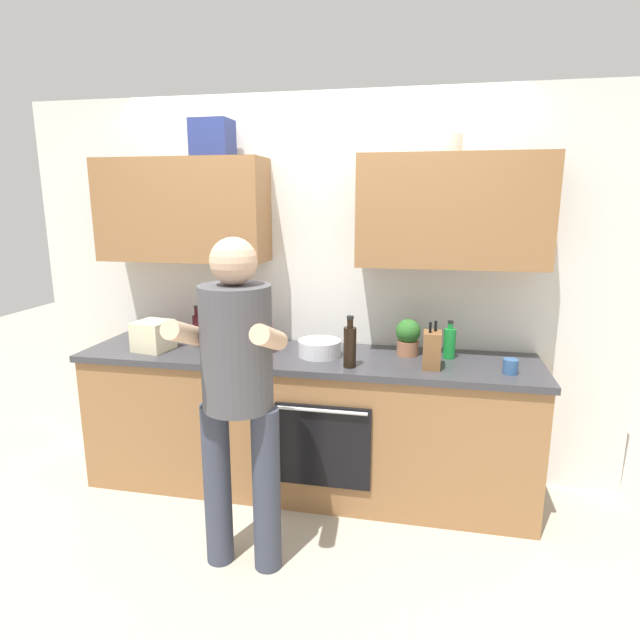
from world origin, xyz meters
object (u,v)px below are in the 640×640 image
Objects in this scene: bottle_hotsauce at (268,335)px; mixing_bowl at (319,348)px; person_standing at (237,382)px; potted_herb at (408,336)px; cup_ceramic at (160,333)px; bottle_vinegar at (245,325)px; bottle_wine at (197,327)px; bottle_soy at (350,346)px; cup_tea at (510,366)px; grocery_bag_rice at (153,336)px; knife_block at (432,350)px; bottle_soda at (449,343)px; bottle_water at (267,333)px; cup_stoneware at (194,340)px.

mixing_bowl is at bearing 0.33° from bottle_hotsauce.
potted_herb is at bearing 50.41° from person_standing.
bottle_vinegar is at bearing -0.51° from cup_ceramic.
bottle_wine is at bearing 167.61° from mixing_bowl.
bottle_soy reaches higher than bottle_wine.
cup_tea is (1.43, -0.12, -0.08)m from bottle_hotsauce.
grocery_bag_rice is (-0.17, -0.28, -0.00)m from bottle_wine.
potted_herb is at bearing -0.99° from cup_ceramic.
cup_ceramic is at bearing 171.83° from knife_block.
potted_herb is at bearing 8.83° from bottle_hotsauce.
person_standing is 7.18× the size of bottle_soda.
cup_ceramic is (-1.93, 0.05, -0.05)m from bottle_soda.
bottle_soda is 1.12× the size of grocery_bag_rice.
bottle_soda reaches higher than mixing_bowl.
bottle_soy reaches higher than potted_herb.
potted_herb is (0.92, -0.05, 0.04)m from bottle_water.
bottle_water reaches higher than cup_ceramic.
bottle_wine reaches higher than potted_herb.
bottle_soda is at bearing 8.24° from mixing_bowl.
cup_stoneware is (-0.53, 0.05, -0.08)m from bottle_hotsauce.
cup_tea is (0.89, 0.06, -0.09)m from bottle_soy.
bottle_soy is at bearing -12.28° from cup_stoneware.
knife_block is at bearing -10.76° from bottle_wine.
bottle_vinegar is 3.61× the size of cup_stoneware.
potted_herb is (0.53, 0.13, 0.07)m from mixing_bowl.
grocery_bag_rice is at bearing -121.69° from bottle_wine.
bottle_soy is 1.29m from grocery_bag_rice.
bottle_vinegar is at bearing 155.90° from bottle_soy.
cup_tea is at bearing -4.79° from bottle_hotsauce.
person_standing is at bearing -81.02° from bottle_water.
mixing_bowl is 1.26× the size of grocery_bag_rice.
person_standing is 1.50m from cup_tea.
bottle_wine reaches higher than cup_tea.
bottle_soy is at bearing -14.01° from cup_ceramic.
bottle_soy is 1.44× the size of grocery_bag_rice.
person_standing is 0.80m from bottle_hotsauce.
mixing_bowl is at bearing 171.42° from knife_block.
bottle_soda is 0.79m from mixing_bowl.
grocery_bag_rice is at bearing -173.97° from bottle_soda.
person_standing is 0.76m from bottle_soy.
bottle_soy reaches higher than cup_tea.
bottle_soda reaches higher than grocery_bag_rice.
bottle_vinegar is 3.84× the size of cup_tea.
person_standing is 1.36m from bottle_soda.
bottle_soy is at bearing -18.77° from bottle_wine.
bottle_soda reaches higher than potted_herb.
potted_herb reaches higher than cup_tea.
bottle_soy reaches higher than cup_ceramic.
grocery_bag_rice is (-1.07, -0.08, 0.04)m from mixing_bowl.
bottle_vinegar reaches higher than knife_block.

